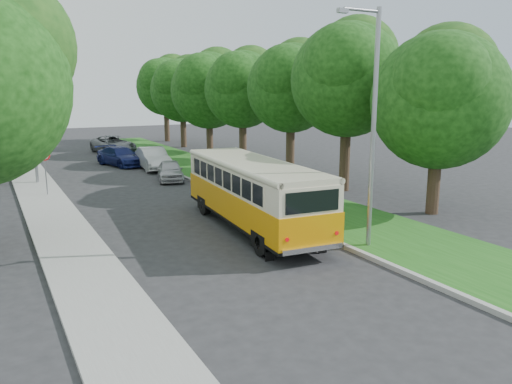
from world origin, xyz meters
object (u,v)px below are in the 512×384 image
car_silver (170,170)px  car_white (153,158)px  lamppost_near (372,122)px  car_blue (121,156)px  car_grey (113,145)px  lamppost_far (30,113)px  vintage_bus (253,195)px

car_silver → car_white: size_ratio=0.79×
lamppost_near → car_silver: bearing=95.7°
car_blue → car_grey: bearing=64.7°
lamppost_near → car_silver: (-1.58, 15.95, -3.75)m
car_grey → lamppost_far: bearing=-128.6°
lamppost_far → car_white: bearing=15.5°
car_blue → car_white: bearing=-77.4°
vintage_bus → car_silver: vintage_bus is taller
car_white → car_grey: (-0.37, 10.21, 0.01)m
lamppost_far → car_silver: size_ratio=2.08×
lamppost_far → car_grey: bearing=59.3°
lamppost_near → lamppost_far: lamppost_near is taller
lamppost_far → car_grey: lamppost_far is taller
vintage_bus → car_grey: bearing=93.3°
car_blue → car_silver: bearing=-97.4°
lamppost_far → car_white: (7.70, 2.13, -3.36)m
car_white → car_blue: 3.20m
car_silver → lamppost_near: bearing=-69.1°
lamppost_far → car_grey: 14.73m
vintage_bus → car_blue: size_ratio=2.00×
lamppost_near → car_grey: lamppost_near is taller
car_silver → car_blue: car_blue is taller
lamppost_near → car_grey: bearing=92.9°
vintage_bus → car_blue: (-0.46, 19.39, -0.71)m
lamppost_far → vintage_bus: (6.62, -14.46, -2.73)m
lamppost_near → lamppost_far: bearing=115.7°
car_blue → vintage_bus: bearing=-104.9°
lamppost_far → vintage_bus: size_ratio=0.80×
vintage_bus → car_white: size_ratio=2.04×
lamppost_near → car_white: (-1.21, 20.63, -3.61)m
lamppost_near → car_blue: bearing=96.7°
car_silver → car_grey: (0.00, 14.89, 0.15)m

